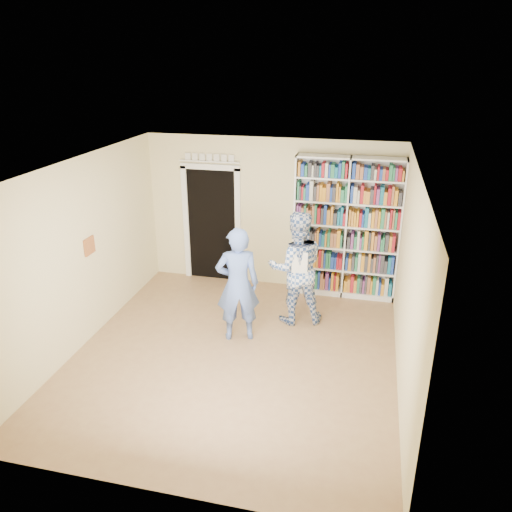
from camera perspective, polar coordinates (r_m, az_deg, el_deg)
The scene contains 11 objects.
floor at distance 7.29m, azimuth -2.45°, elevation -11.20°, with size 5.00×5.00×0.00m, color #916846.
ceiling at distance 6.23m, azimuth -2.86°, elevation 10.04°, with size 5.00×5.00×0.00m, color white.
wall_back at distance 8.92m, azimuth 1.70°, elevation 4.83°, with size 4.50×4.50×0.00m, color beige.
wall_left at distance 7.53m, azimuth -19.36°, elevation 0.21°, with size 5.00×5.00×0.00m, color beige.
wall_right at distance 6.45m, azimuth 17.02°, elevation -3.18°, with size 5.00×5.00×0.00m, color beige.
bookshelf at distance 8.65m, azimuth 10.28°, elevation 3.18°, with size 1.79×0.34×2.46m.
doorway at distance 9.23m, azimuth -5.07°, elevation 4.22°, with size 1.10×0.08×2.43m.
wall_art at distance 7.66m, azimuth -18.51°, elevation 1.09°, with size 0.03×0.25×0.25m, color brown.
man_blue at distance 7.28m, azimuth -2.10°, elevation -3.30°, with size 0.64×0.42×1.76m, color #5672BF.
man_plaid at distance 7.77m, azimuth 4.61°, elevation -1.37°, with size 0.89×0.69×1.83m, color #305193.
paper_sheet at distance 7.44m, azimuth 5.01°, elevation -0.79°, with size 0.23×0.01×0.33m, color white.
Camera 1 is at (1.68, -5.85, 4.00)m, focal length 35.00 mm.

